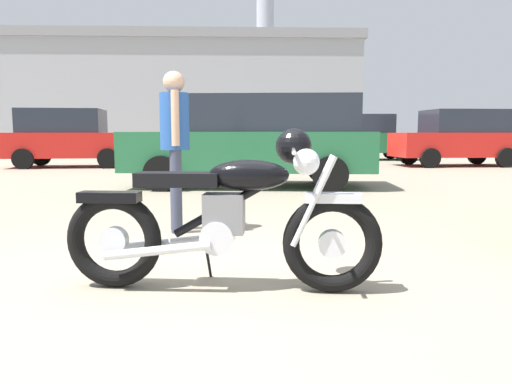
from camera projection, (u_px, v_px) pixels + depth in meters
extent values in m
plane|color=gray|center=(201.00, 281.00, 3.34)|extent=(80.00, 80.00, 0.00)
torus|color=black|center=(332.00, 244.00, 3.08)|extent=(0.64, 0.13, 0.64)
cylinder|color=silver|center=(332.00, 244.00, 3.08)|extent=(0.18, 0.09, 0.18)
torus|color=black|center=(114.00, 240.00, 3.18)|extent=(0.64, 0.13, 0.64)
cylinder|color=silver|center=(114.00, 240.00, 3.18)|extent=(0.18, 0.09, 0.18)
cube|color=silver|center=(333.00, 198.00, 3.04)|extent=(0.36, 0.14, 0.06)
cube|color=black|center=(110.00, 197.00, 3.15)|extent=(0.40, 0.14, 0.07)
cylinder|color=silver|center=(313.00, 199.00, 3.13)|extent=(0.29, 0.05, 0.58)
cylinder|color=silver|center=(314.00, 202.00, 2.98)|extent=(0.29, 0.05, 0.58)
sphere|color=silver|center=(306.00, 162.00, 3.03)|extent=(0.17, 0.17, 0.17)
cylinder|color=silver|center=(294.00, 151.00, 3.03)|extent=(0.05, 0.62, 0.03)
sphere|color=black|center=(294.00, 146.00, 3.32)|extent=(0.25, 0.25, 0.25)
cylinder|color=black|center=(231.00, 203.00, 3.10)|extent=(0.76, 0.08, 0.47)
ellipsoid|color=black|center=(249.00, 175.00, 3.07)|extent=(0.53, 0.24, 0.20)
cube|color=black|center=(178.00, 179.00, 3.10)|extent=(0.55, 0.22, 0.09)
cube|color=slate|center=(224.00, 213.00, 3.11)|extent=(0.27, 0.19, 0.26)
cylinder|color=silver|center=(218.00, 236.00, 3.13)|extent=(0.23, 0.21, 0.22)
cylinder|color=silver|center=(165.00, 243.00, 3.26)|extent=(0.70, 0.08, 0.14)
cylinder|color=silver|center=(157.00, 251.00, 3.07)|extent=(0.70, 0.08, 0.14)
cylinder|color=black|center=(208.00, 259.00, 3.33)|extent=(0.03, 0.24, 0.33)
cylinder|color=#383D51|center=(176.00, 192.00, 4.93)|extent=(0.12, 0.12, 0.86)
cylinder|color=#383D51|center=(176.00, 190.00, 5.11)|extent=(0.12, 0.12, 0.86)
cylinder|color=#234C93|center=(175.00, 122.00, 4.93)|extent=(0.30, 0.30, 0.58)
cylinder|color=tan|center=(175.00, 118.00, 4.74)|extent=(0.08, 0.08, 0.55)
cylinder|color=tan|center=(174.00, 119.00, 5.11)|extent=(0.08, 0.08, 0.55)
sphere|color=tan|center=(174.00, 82.00, 4.88)|extent=(0.22, 0.22, 0.22)
cylinder|color=black|center=(430.00, 158.00, 14.44)|extent=(0.62, 0.26, 0.60)
cylinder|color=black|center=(409.00, 156.00, 16.06)|extent=(0.62, 0.26, 0.60)
cylinder|color=black|center=(506.00, 158.00, 14.64)|extent=(0.62, 0.26, 0.60)
cylinder|color=black|center=(477.00, 155.00, 16.26)|extent=(0.62, 0.26, 0.60)
cube|color=red|center=(456.00, 145.00, 15.31)|extent=(4.07, 2.11, 0.76)
cube|color=#232833|center=(464.00, 121.00, 15.24)|extent=(2.57, 1.80, 0.72)
cylinder|color=black|center=(117.00, 156.00, 15.85)|extent=(0.62, 0.29, 0.60)
cylinder|color=black|center=(108.00, 158.00, 14.24)|extent=(0.62, 0.29, 0.60)
cylinder|color=black|center=(41.00, 156.00, 15.56)|extent=(0.62, 0.29, 0.60)
cylinder|color=black|center=(23.00, 159.00, 13.94)|extent=(0.62, 0.29, 0.60)
cube|color=red|center=(72.00, 145.00, 14.85)|extent=(4.12, 2.25, 0.76)
cube|color=#232833|center=(63.00, 121.00, 14.73)|extent=(2.62, 1.89, 0.72)
cylinder|color=black|center=(162.00, 173.00, 8.57)|extent=(0.64, 0.22, 0.64)
cylinder|color=black|center=(182.00, 167.00, 10.31)|extent=(0.64, 0.22, 0.64)
cylinder|color=black|center=(330.00, 174.00, 8.42)|extent=(0.64, 0.22, 0.64)
cylinder|color=black|center=(322.00, 167.00, 10.16)|extent=(0.64, 0.22, 0.64)
cube|color=#23663D|center=(248.00, 151.00, 9.32)|extent=(4.72, 1.82, 0.74)
cube|color=#232833|center=(264.00, 114.00, 9.22)|extent=(3.52, 1.64, 0.68)
cylinder|color=black|center=(390.00, 151.00, 19.81)|extent=(0.61, 0.21, 0.60)
cylinder|color=black|center=(402.00, 153.00, 18.19)|extent=(0.61, 0.21, 0.60)
cylinder|color=black|center=(332.00, 151.00, 19.81)|extent=(0.61, 0.21, 0.60)
cylinder|color=black|center=(339.00, 153.00, 18.19)|extent=(0.61, 0.21, 0.60)
cube|color=#23663D|center=(366.00, 143.00, 18.95)|extent=(3.96, 1.79, 0.76)
cube|color=#232833|center=(360.00, 124.00, 18.87)|extent=(2.46, 1.61, 0.72)
cube|color=#9EA0A8|center=(188.00, 103.00, 31.00)|extent=(20.68, 12.76, 6.07)
cube|color=gray|center=(188.00, 51.00, 30.60)|extent=(21.01, 13.08, 0.50)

